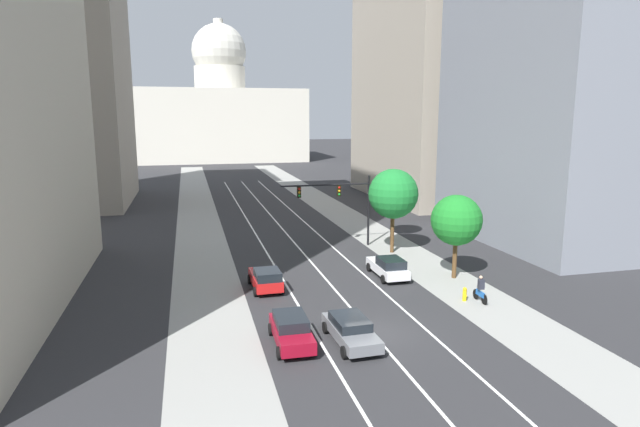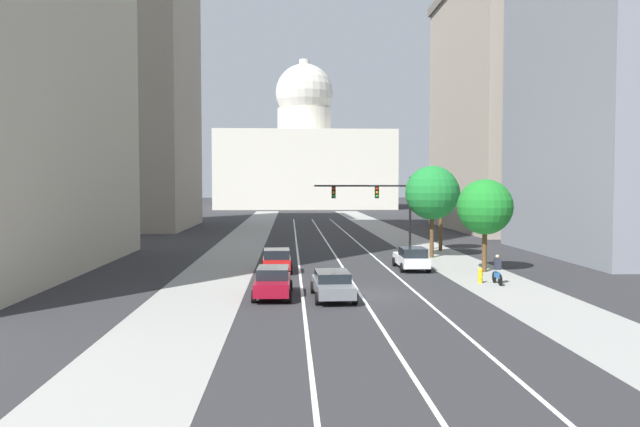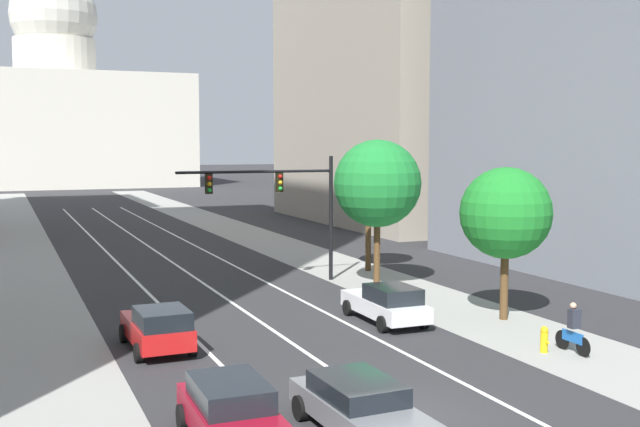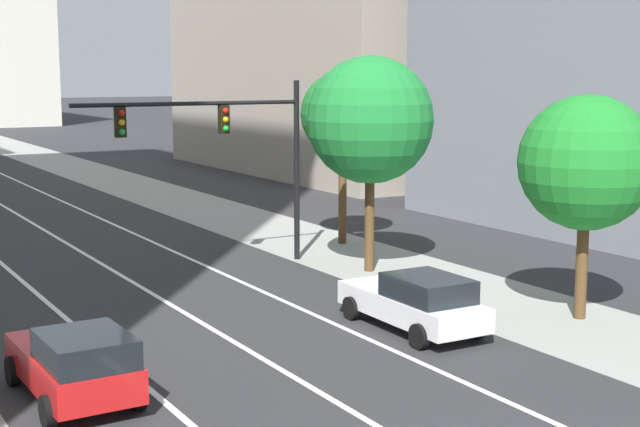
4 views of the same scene
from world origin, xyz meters
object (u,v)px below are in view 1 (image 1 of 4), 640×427
Objects in this scene: car_crimson at (291,330)px; fire_hydrant at (465,294)px; traffic_signal_mast at (341,198)px; street_tree_far_right at (393,187)px; cyclist at (481,289)px; capitol_building at (221,115)px; car_red at (266,278)px; car_gray at (351,329)px; street_tree_near_right at (393,194)px; car_white at (388,267)px; street_tree_mid_right at (456,220)px.

car_crimson is 12.49m from fire_hydrant.
street_tree_far_right is at bearing 17.93° from traffic_signal_mast.
traffic_signal_mast is at bearing 16.57° from cyclist.
capitol_building is 5.21× the size of traffic_signal_mast.
car_gray is at bearing -163.52° from car_red.
car_gray is 2.76× the size of cyclist.
car_gray is at bearing -116.73° from street_tree_far_right.
street_tree_near_right is (7.48, -103.90, -6.84)m from capitol_building.
capitol_building reaches higher than street_tree_near_right.
cyclist reaches higher than car_white.
capitol_building is 99.80m from street_tree_far_right.
street_tree_mid_right is (4.58, -1.30, 3.48)m from car_white.
car_white is 5.07× the size of fire_hydrant.
car_white reaches higher than fire_hydrant.
capitol_building is at bearing 2.84° from car_white.
traffic_signal_mast is at bearing -22.23° from car_crimson.
car_red is at bearing -128.72° from traffic_signal_mast.
car_red reaches higher than fire_hydrant.
car_white is at bearing -86.84° from car_red.
car_gray is 3.07m from car_crimson.
street_tree_near_right is at bearing -35.37° from car_crimson.
car_crimson is 0.65× the size of street_tree_far_right.
traffic_signal_mast is 1.33× the size of street_tree_mid_right.
car_white is (6.04, 10.16, 0.05)m from car_gray.
traffic_signal_mast is 8.89× the size of fire_hydrant.
street_tree_far_right is 0.93× the size of street_tree_near_right.
fire_hydrant is at bearing -90.42° from street_tree_near_right.
traffic_signal_mast is at bearing 103.16° from fire_hydrant.
car_white is (4.53, -110.58, -11.14)m from capitol_building.
street_tree_far_right reaches higher than car_crimson.
street_tree_mid_right reaches higher than car_crimson.
traffic_signal_mast is 16.98m from cyclist.
street_tree_mid_right is at bearing -8.87° from cyclist.
street_tree_far_right is (13.91, 12.15, 4.23)m from car_red.
car_gray is 0.66× the size of street_tree_near_right.
car_white is at bearing 164.13° from street_tree_mid_right.
car_red is at bearing -138.85° from street_tree_far_right.
traffic_signal_mast is 4.70× the size of cyclist.
fire_hydrant is at bearing -76.84° from traffic_signal_mast.
street_tree_mid_right is (13.64, -0.61, 3.45)m from car_red.
car_red is at bearing 1.03° from car_crimson.
capitol_building is at bearing 93.63° from fire_hydrant.
car_red is 18.95m from street_tree_far_right.
traffic_signal_mast is 5.94m from street_tree_far_right.
traffic_signal_mast is at bearing -87.87° from capitol_building.
car_crimson is at bearing 137.17° from car_white.
cyclist is 13.69m from street_tree_near_right.
traffic_signal_mast is 12.19m from street_tree_mid_right.
street_tree_near_right is at bearing -59.66° from car_red.
street_tree_near_right is (12.02, 16.28, 4.29)m from car_crimson.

